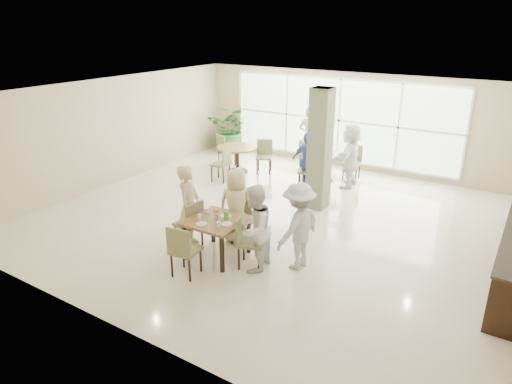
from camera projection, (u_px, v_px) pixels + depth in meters
The scene contains 19 objects.
ground at pixel (277, 220), 10.13m from camera, with size 10.00×10.00×0.00m, color beige.
room_shell at pixel (279, 146), 9.52m from camera, with size 10.00×10.00×10.00m.
window_bank at pixel (339, 120), 13.40m from camera, with size 7.00×0.04×7.00m.
column at pixel (320, 150), 10.38m from camera, with size 0.45×0.45×2.80m, color #6D7954.
main_table at pixel (217, 224), 8.38m from camera, with size 1.01×1.01×0.75m.
round_table_left at pixel (237, 152), 13.16m from camera, with size 1.15×1.15×0.75m.
round_table_right at pixel (323, 160), 12.45m from camera, with size 1.10×1.10×0.75m.
chairs_main_table at pixel (217, 233), 8.45m from camera, with size 2.00×2.14×0.95m.
chairs_table_left at pixel (237, 157), 13.13m from camera, with size 1.95×1.83×0.95m.
chairs_table_right at pixel (322, 163), 12.53m from camera, with size 1.85×1.85×0.95m.
tabletop_clutter at pixel (215, 217), 8.29m from camera, with size 0.75×0.72×0.21m.
potted_plant at pixel (230, 129), 15.09m from camera, with size 1.40×1.40×1.56m, color #265C25.
teen_left at pixel (189, 206), 8.73m from camera, with size 0.60×0.39×1.65m, color #C8BB85.
teen_far at pixel (237, 206), 8.94m from camera, with size 0.74×0.41×1.52m, color #C8BB85.
teen_right at pixel (255, 228), 7.90m from camera, with size 0.77×0.60×1.58m, color white.
teen_standing at pixel (298, 226), 7.97m from camera, with size 1.03×0.59×1.59m, color #B5B5B8.
adult_a at pixel (307, 162), 11.68m from camera, with size 0.89×0.51×1.52m, color #3C59B5.
adult_b at pixel (350, 156), 11.92m from camera, with size 1.57×0.68×1.69m, color white.
adult_standing at pixel (309, 137), 13.43m from camera, with size 0.68×0.44×1.85m, color #C8BB85.
Camera 1 is at (4.55, -8.06, 4.18)m, focal length 32.00 mm.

